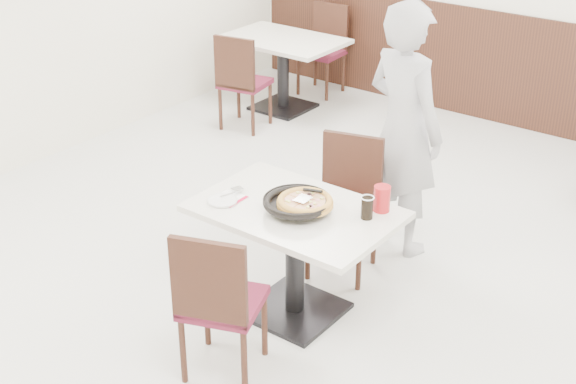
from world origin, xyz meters
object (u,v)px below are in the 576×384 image
Objects in this scene: main_table at (295,262)px; chair_near at (223,299)px; pizza at (305,203)px; bg_table_left at (283,74)px; diner_person at (404,129)px; bg_chair_left_far at (321,51)px; chair_far at (343,210)px; pizza_pan at (297,206)px; cola_glass at (367,208)px; side_plate at (222,200)px; red_cup at (382,199)px; bg_chair_left_near at (245,81)px.

chair_near reaches higher than main_table.
pizza is 0.28× the size of bg_table_left.
main_table is at bearing 176.37° from pizza.
diner_person is (-0.00, 1.16, 0.09)m from pizza.
bg_table_left is 0.64m from bg_chair_left_far.
bg_table_left is at bearing 102.13° from chair_near.
chair_far reaches higher than pizza.
pizza is (0.08, -0.00, 0.44)m from main_table.
diner_person is (0.07, 1.16, 0.53)m from main_table.
bg_chair_left_far reaches higher than pizza_pan.
chair_near is 7.31× the size of cola_glass.
pizza_pan is at bearing 21.06° from side_plate.
chair_far is at bearing 71.48° from chair_near.
diner_person reaches higher than chair_near.
bg_chair_left_far is at bearing 116.49° from side_plate.
red_cup is at bearing 128.14° from diner_person.
cola_glass is 0.07× the size of diner_person.
bg_table_left is (-1.88, 3.07, -0.38)m from side_plate.
side_plate is 1.15× the size of red_cup.
red_cup reaches higher than pizza.
cola_glass is at bearing 26.23° from pizza.
chair_far is 1.00× the size of bg_chair_left_near.
main_table is 4.16m from bg_chair_left_far.
red_cup is 3.77m from bg_table_left.
diner_person is at bearing 90.11° from pizza.
diner_person is (-0.35, 0.87, 0.07)m from red_cup.
pizza is 1.83× the size of side_plate.
bg_chair_left_near and bg_chair_left_far have the same top height.
cola_glass is 1.06m from diner_person.
red_cup is 0.94m from diner_person.
main_table is 0.62m from cola_glass.
main_table is at bearing -51.45° from bg_table_left.
chair_far is 2.78m from bg_chair_left_near.
side_plate is 1.44m from diner_person.
bg_chair_left_near is (-2.35, 2.25, -0.34)m from pizza.
pizza_pan is (0.07, -0.62, 0.32)m from chair_far.
main_table is 0.44m from pizza.
main_table is 0.69m from red_cup.
chair_far and bg_chair_left_far have the same top height.
pizza_pan is 0.19× the size of diner_person.
pizza is 0.36× the size of bg_chair_left_far.
red_cup reaches higher than main_table.
bg_chair_left_far reaches higher than side_plate.
bg_chair_left_near is (-2.70, 1.95, -0.35)m from red_cup.
bg_chair_left_far reaches higher than red_cup.
bg_table_left is (-2.36, 2.88, -0.44)m from pizza.
pizza is at bearing 85.61° from chair_far.
chair_near is 5.16× the size of side_plate.
cola_glass is 4.28m from bg_chair_left_far.
pizza is at bearing 28.65° from pizza_pan.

